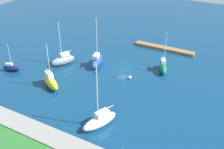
{
  "coord_description": "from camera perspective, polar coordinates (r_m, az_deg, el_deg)",
  "views": [
    {
      "loc": [
        -27.48,
        56.4,
        34.51
      ],
      "look_at": [
        0.0,
        6.28,
        1.5
      ],
      "focal_mm": 42.76,
      "sensor_mm": 36.0,
      "label": 1
    }
  ],
  "objects": [
    {
      "name": "water",
      "position": [
        71.6,
        2.42,
        1.16
      ],
      "size": [
        160.0,
        160.0,
        0.0
      ],
      "primitive_type": "plane",
      "color": "navy",
      "rests_on": "ground"
    },
    {
      "name": "pier_dock",
      "position": [
        84.09,
        11.07,
        5.5
      ],
      "size": [
        18.51,
        2.32,
        0.82
      ],
      "primitive_type": "cube",
      "color": "olive",
      "rests_on": "ground"
    },
    {
      "name": "breakwater",
      "position": [
        50.59,
        -13.73,
        -12.93
      ],
      "size": [
        69.75,
        3.96,
        1.51
      ],
      "primitive_type": "cube",
      "color": "gray",
      "rests_on": "ground"
    },
    {
      "name": "sailboat_green_near_pier",
      "position": [
        71.01,
        10.86,
        1.6
      ],
      "size": [
        4.21,
        6.33,
        11.17
      ],
      "rotation": [
        0.0,
        0.0,
        2.01
      ],
      "color": "#19724C",
      "rests_on": "water"
    },
    {
      "name": "sailboat_navy_far_north",
      "position": [
        74.74,
        -20.71,
        1.31
      ],
      "size": [
        4.84,
        2.99,
        7.89
      ],
      "rotation": [
        0.0,
        0.0,
        3.53
      ],
      "color": "#141E4C",
      "rests_on": "water"
    },
    {
      "name": "sailboat_blue_west_end",
      "position": [
        72.68,
        -3.26,
        2.97
      ],
      "size": [
        4.1,
        7.6,
        13.29
      ],
      "rotation": [
        0.0,
        0.0,
        4.98
      ],
      "color": "#2347B2",
      "rests_on": "water"
    },
    {
      "name": "sailboat_white_east_end",
      "position": [
        51.91,
        -2.6,
        -9.77
      ],
      "size": [
        5.02,
        7.95,
        13.63
      ],
      "rotation": [
        0.0,
        0.0,
        1.19
      ],
      "color": "white",
      "rests_on": "water"
    },
    {
      "name": "sailboat_gray_off_beacon",
      "position": [
        74.44,
        -10.37,
        3.09
      ],
      "size": [
        5.12,
        7.22,
        12.21
      ],
      "rotation": [
        0.0,
        0.0,
        1.11
      ],
      "color": "gray",
      "rests_on": "water"
    },
    {
      "name": "sailboat_yellow_lone_north",
      "position": [
        64.73,
        -12.98,
        -1.5
      ],
      "size": [
        7.1,
        5.1,
        11.26
      ],
      "rotation": [
        0.0,
        0.0,
        2.65
      ],
      "color": "yellow",
      "rests_on": "water"
    },
    {
      "name": "mooring_buoy_white",
      "position": [
        67.08,
        3.84,
        -0.61
      ],
      "size": [
        0.86,
        0.86,
        0.86
      ],
      "primitive_type": "sphere",
      "color": "white",
      "rests_on": "water"
    }
  ]
}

